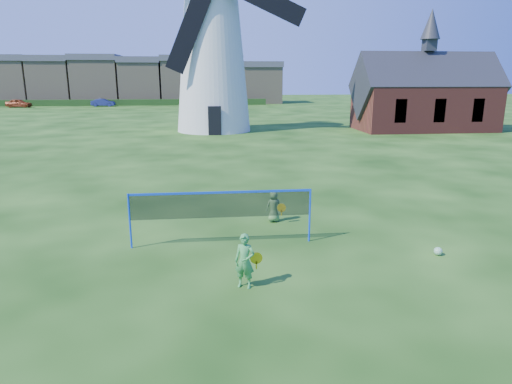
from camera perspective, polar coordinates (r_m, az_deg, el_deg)
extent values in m
plane|color=black|center=(12.40, -0.67, -7.33)|extent=(220.00, 220.00, 0.00)
cube|color=black|center=(36.86, -5.26, 8.99)|extent=(1.06, 0.13, 2.32)
cube|color=black|center=(37.35, -5.43, 15.39)|extent=(0.74, 0.13, 0.95)
cube|color=black|center=(38.07, -5.58, 20.47)|extent=(0.63, 0.13, 0.85)
cube|color=black|center=(37.54, -8.23, 20.20)|extent=(4.31, 0.11, 7.37)
cube|color=brown|center=(42.96, 20.51, 9.92)|extent=(11.48, 5.74, 3.83)
cube|color=#2D3035|center=(42.88, 20.74, 12.47)|extent=(12.05, 5.84, 5.84)
cube|color=#2D3035|center=(42.95, 21.15, 16.99)|extent=(0.96, 0.96, 0.96)
cone|color=#2D3035|center=(43.09, 21.37, 19.26)|extent=(1.63, 1.63, 2.49)
cube|color=black|center=(38.99, 17.89, 9.77)|extent=(0.96, 0.10, 1.91)
cube|color=black|center=(40.46, 22.29, 9.54)|extent=(0.96, 0.10, 1.91)
cube|color=black|center=(42.14, 26.35, 9.28)|extent=(0.96, 0.10, 1.91)
cylinder|color=blue|center=(12.73, -15.72, -3.60)|extent=(0.05, 0.05, 1.55)
cylinder|color=blue|center=(12.86, 6.83, -2.96)|extent=(0.05, 0.05, 1.55)
cube|color=black|center=(12.44, -4.42, -1.70)|extent=(5.00, 0.02, 0.70)
cube|color=blue|center=(12.34, -4.45, -0.05)|extent=(5.00, 0.02, 0.06)
imported|color=green|center=(10.08, -1.45, -8.77)|extent=(0.54, 0.45, 1.25)
cylinder|color=yellow|center=(10.27, 0.04, -8.39)|extent=(0.28, 0.02, 0.28)
cube|color=yellow|center=(10.34, 0.04, -9.26)|extent=(0.03, 0.02, 0.20)
imported|color=#588E44|center=(14.60, 2.27, -1.84)|extent=(0.54, 0.40, 1.02)
cylinder|color=yellow|center=(14.42, 3.26, -2.01)|extent=(0.28, 0.02, 0.28)
cube|color=yellow|center=(14.47, 3.25, -2.66)|extent=(0.03, 0.02, 0.20)
sphere|color=green|center=(12.93, 22.11, -6.98)|extent=(0.22, 0.22, 0.22)
cube|color=#9B8867|center=(89.82, -28.59, 12.04)|extent=(6.85, 8.00, 7.16)
cube|color=#4C4C54|center=(89.87, -28.91, 14.62)|extent=(7.15, 8.40, 1.00)
cube|color=#9B8867|center=(87.47, -24.24, 12.48)|extent=(6.60, 8.00, 7.10)
cube|color=#4C4C54|center=(87.52, -24.52, 15.12)|extent=(6.90, 8.40, 1.00)
cube|color=#9B8867|center=(85.55, -19.41, 12.97)|extent=(7.58, 8.00, 7.31)
cube|color=#4C4C54|center=(85.61, -19.65, 15.75)|extent=(7.88, 8.40, 1.00)
cube|color=#9B8867|center=(84.23, -14.29, 13.20)|extent=(6.85, 8.00, 6.94)
cube|color=#4C4C54|center=(84.27, -14.46, 15.89)|extent=(7.15, 8.40, 1.00)
cube|color=#9B8867|center=(83.56, -9.16, 13.54)|extent=(7.25, 8.00, 7.23)
cube|color=#4C4C54|center=(83.62, -9.28, 16.36)|extent=(7.55, 8.40, 1.00)
cube|color=#9B8867|center=(83.53, -4.16, 13.66)|extent=(6.33, 8.00, 7.17)
cube|color=#4C4C54|center=(83.58, -4.21, 16.46)|extent=(6.63, 8.40, 1.00)
cube|color=#9B8867|center=(84.08, 0.62, 13.38)|extent=(6.71, 8.00, 6.23)
cube|color=#4C4C54|center=(84.09, 0.63, 15.84)|extent=(7.01, 8.40, 1.00)
cube|color=#193814|center=(80.34, -21.68, 10.48)|extent=(62.00, 0.80, 1.00)
imported|color=maroon|center=(79.86, -27.89, 9.92)|extent=(3.97, 2.05, 1.29)
imported|color=navy|center=(77.63, -18.83, 10.70)|extent=(3.71, 1.37, 1.21)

